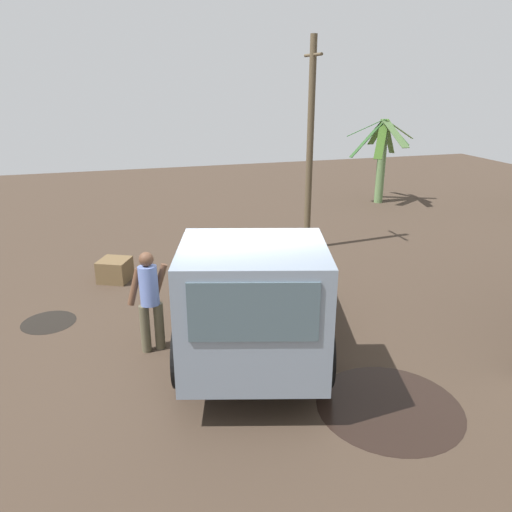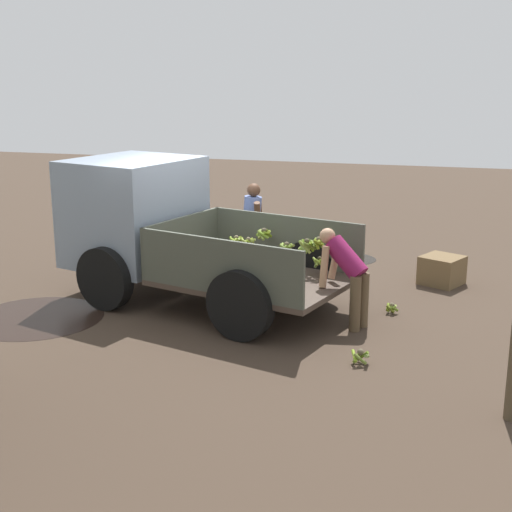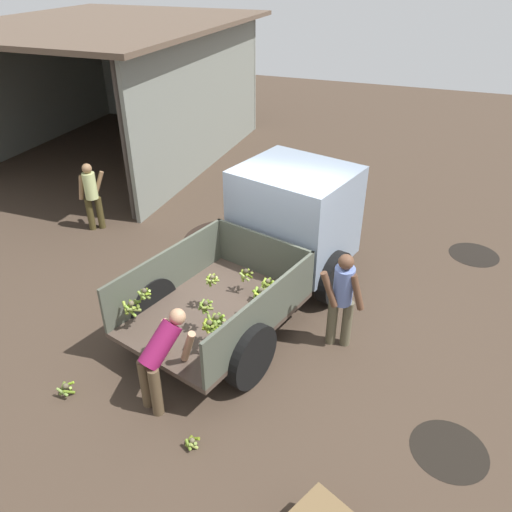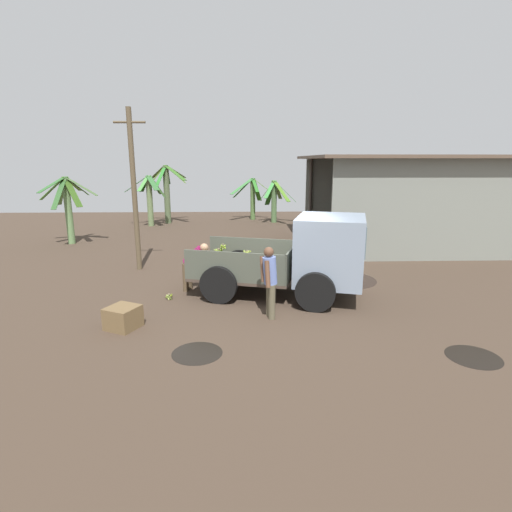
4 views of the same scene
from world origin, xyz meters
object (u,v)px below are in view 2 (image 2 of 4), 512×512
banana_bunch_on_ground_0 (392,308)px  cargo_truck (153,224)px  person_foreground_visitor (252,226)px  person_worker_loading (347,271)px  banana_bunch_on_ground_1 (360,355)px  wooden_crate_0 (442,270)px

banana_bunch_on_ground_0 → cargo_truck: bearing=0.8°
cargo_truck → banana_bunch_on_ground_0: size_ratio=24.80×
banana_bunch_on_ground_0 → person_foreground_visitor: bearing=-26.9°
person_foreground_visitor → person_worker_loading: (-1.95, 1.98, -0.12)m
banana_bunch_on_ground_1 → person_worker_loading: bearing=-73.4°
cargo_truck → banana_bunch_on_ground_1: bearing=166.8°
person_worker_loading → wooden_crate_0: person_worker_loading is taller
banana_bunch_on_ground_1 → banana_bunch_on_ground_0: bearing=-95.1°
banana_bunch_on_ground_1 → wooden_crate_0: wooden_crate_0 is taller
person_foreground_visitor → person_worker_loading: size_ratio=1.22×
person_foreground_visitor → banana_bunch_on_ground_1: (-2.35, 3.32, -0.80)m
cargo_truck → wooden_crate_0: 4.90m
banana_bunch_on_ground_0 → banana_bunch_on_ground_1: bearing=84.9°
person_foreground_visitor → banana_bunch_on_ground_1: 4.15m
person_foreground_visitor → banana_bunch_on_ground_0: size_ratio=8.62×
cargo_truck → banana_bunch_on_ground_1: size_ratio=20.84×
person_worker_loading → banana_bunch_on_ground_1: person_worker_loading is taller
banana_bunch_on_ground_0 → person_worker_loading: bearing=50.1°
cargo_truck → person_foreground_visitor: 1.85m
cargo_truck → wooden_crate_0: cargo_truck is taller
banana_bunch_on_ground_0 → banana_bunch_on_ground_1: (0.18, 2.04, 0.02)m
person_worker_loading → banana_bunch_on_ground_0: (-0.58, -0.70, -0.71)m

